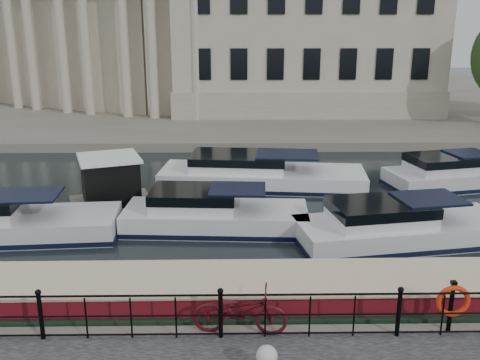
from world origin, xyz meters
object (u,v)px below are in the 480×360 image
(bicycle, at_px, (240,311))
(life_ring_post, at_px, (453,302))
(narrowboat, at_px, (252,306))
(harbour_hut, at_px, (111,184))

(bicycle, distance_m, life_ring_post, 4.80)
(bicycle, distance_m, narrowboat, 1.76)
(harbour_hut, bearing_deg, bicycle, -83.34)
(life_ring_post, bearing_deg, harbour_hut, 133.21)
(life_ring_post, bearing_deg, bicycle, 179.20)
(bicycle, distance_m, harbour_hut, 11.83)
(bicycle, relative_size, life_ring_post, 1.70)
(bicycle, bearing_deg, life_ring_post, -85.63)
(narrowboat, distance_m, harbour_hut, 10.65)
(bicycle, relative_size, harbour_hut, 0.54)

